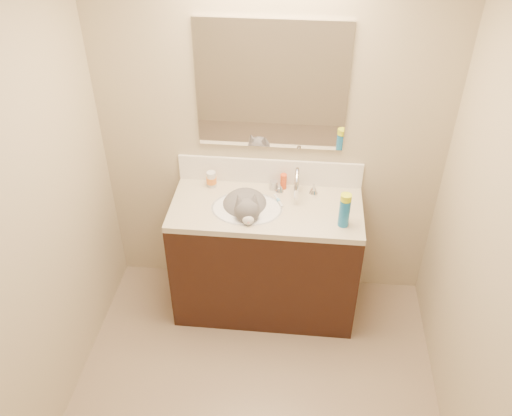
% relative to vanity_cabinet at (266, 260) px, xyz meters
% --- Properties ---
extents(room_shell, '(2.24, 2.54, 2.52)m').
position_rel_vanity_cabinet_xyz_m(room_shell, '(0.00, -0.97, 1.08)').
color(room_shell, tan).
rests_on(room_shell, ground).
extents(vanity_cabinet, '(1.20, 0.55, 0.82)m').
position_rel_vanity_cabinet_xyz_m(vanity_cabinet, '(0.00, 0.00, 0.00)').
color(vanity_cabinet, black).
rests_on(vanity_cabinet, ground).
extents(counter_slab, '(1.20, 0.55, 0.04)m').
position_rel_vanity_cabinet_xyz_m(counter_slab, '(0.00, 0.00, 0.43)').
color(counter_slab, '#C4B79A').
rests_on(counter_slab, vanity_cabinet).
extents(basin, '(0.45, 0.36, 0.14)m').
position_rel_vanity_cabinet_xyz_m(basin, '(-0.12, -0.03, 0.38)').
color(basin, white).
rests_on(basin, vanity_cabinet).
extents(faucet, '(0.28, 0.20, 0.21)m').
position_rel_vanity_cabinet_xyz_m(faucet, '(0.18, 0.14, 0.54)').
color(faucet, silver).
rests_on(faucet, counter_slab).
extents(cat, '(0.39, 0.45, 0.33)m').
position_rel_vanity_cabinet_xyz_m(cat, '(-0.13, -0.01, 0.42)').
color(cat, '#545154').
rests_on(cat, basin).
extents(backsplash, '(1.20, 0.02, 0.18)m').
position_rel_vanity_cabinet_xyz_m(backsplash, '(0.00, 0.26, 0.54)').
color(backsplash, white).
rests_on(backsplash, counter_slab).
extents(mirror, '(0.90, 0.02, 0.80)m').
position_rel_vanity_cabinet_xyz_m(mirror, '(0.00, 0.26, 1.13)').
color(mirror, white).
rests_on(mirror, room_shell).
extents(pill_bottle, '(0.06, 0.06, 0.11)m').
position_rel_vanity_cabinet_xyz_m(pill_bottle, '(-0.38, 0.19, 0.50)').
color(pill_bottle, silver).
rests_on(pill_bottle, counter_slab).
extents(pill_label, '(0.07, 0.07, 0.04)m').
position_rel_vanity_cabinet_xyz_m(pill_label, '(-0.38, 0.19, 0.50)').
color(pill_label, orange).
rests_on(pill_label, pill_bottle).
extents(silver_jar, '(0.07, 0.07, 0.06)m').
position_rel_vanity_cabinet_xyz_m(silver_jar, '(0.03, 0.19, 0.48)').
color(silver_jar, '#B7B7BC').
rests_on(silver_jar, counter_slab).
extents(amber_bottle, '(0.05, 0.05, 0.10)m').
position_rel_vanity_cabinet_xyz_m(amber_bottle, '(0.09, 0.21, 0.50)').
color(amber_bottle, '#E34B1A').
rests_on(amber_bottle, counter_slab).
extents(toothbrush, '(0.07, 0.13, 0.01)m').
position_rel_vanity_cabinet_xyz_m(toothbrush, '(0.07, 0.06, 0.45)').
color(toothbrush, silver).
rests_on(toothbrush, counter_slab).
extents(toothbrush_head, '(0.03, 0.03, 0.02)m').
position_rel_vanity_cabinet_xyz_m(toothbrush_head, '(0.07, 0.06, 0.46)').
color(toothbrush_head, '#6AB4E1').
rests_on(toothbrush_head, counter_slab).
extents(spray_can, '(0.08, 0.08, 0.18)m').
position_rel_vanity_cabinet_xyz_m(spray_can, '(0.47, -0.14, 0.54)').
color(spray_can, '#186AAB').
rests_on(spray_can, counter_slab).
extents(spray_cap, '(0.08, 0.08, 0.04)m').
position_rel_vanity_cabinet_xyz_m(spray_cap, '(0.47, -0.14, 0.65)').
color(spray_cap, '#D1E217').
rests_on(spray_cap, spray_can).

